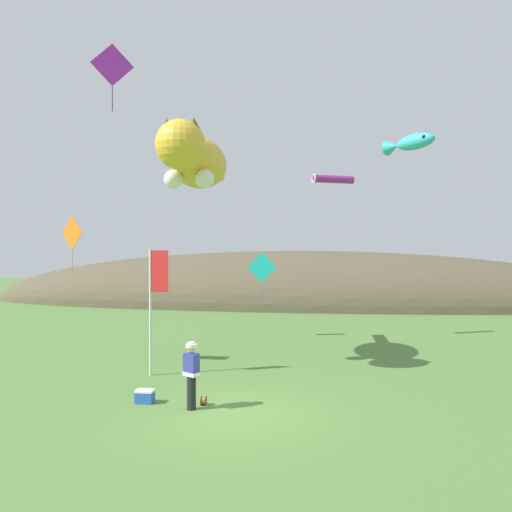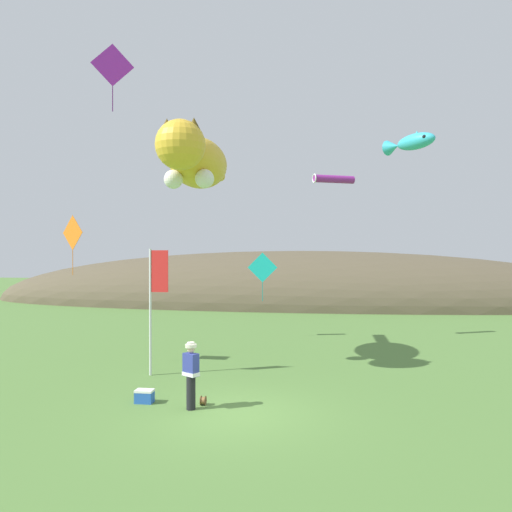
{
  "view_description": "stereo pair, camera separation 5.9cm",
  "coord_description": "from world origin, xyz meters",
  "px_view_note": "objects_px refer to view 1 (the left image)",
  "views": [
    {
      "loc": [
        2.39,
        -12.49,
        4.16
      ],
      "look_at": [
        0.0,
        4.0,
        4.01
      ],
      "focal_mm": 35.0,
      "sensor_mm": 36.0,
      "label": 1
    },
    {
      "loc": [
        2.45,
        -12.48,
        4.16
      ],
      "look_at": [
        0.0,
        4.0,
        4.01
      ],
      "focal_mm": 35.0,
      "sensor_mm": 36.0,
      "label": 2
    }
  ],
  "objects_px": {
    "kite_fish_windsock": "(410,143)",
    "picnic_cooler": "(145,396)",
    "kite_tube_streamer": "(333,179)",
    "kite_diamond_orange": "(72,233)",
    "kite_diamond_violet": "(112,65)",
    "festival_attendant": "(191,373)",
    "festival_banner_pole": "(155,292)",
    "kite_giant_cat": "(195,161)",
    "kite_diamond_teal": "(262,268)",
    "kite_spool": "(204,401)"
  },
  "relations": [
    {
      "from": "kite_tube_streamer",
      "to": "kite_diamond_orange",
      "type": "xyz_separation_m",
      "value": [
        -9.31,
        -6.73,
        -2.71
      ]
    },
    {
      "from": "festival_attendant",
      "to": "kite_diamond_violet",
      "type": "height_order",
      "value": "kite_diamond_violet"
    },
    {
      "from": "kite_diamond_orange",
      "to": "kite_diamond_violet",
      "type": "distance_m",
      "value": 6.17
    },
    {
      "from": "kite_spool",
      "to": "kite_diamond_teal",
      "type": "height_order",
      "value": "kite_diamond_teal"
    },
    {
      "from": "festival_banner_pole",
      "to": "kite_spool",
      "type": "bearing_deg",
      "value": -50.27
    },
    {
      "from": "festival_banner_pole",
      "to": "kite_fish_windsock",
      "type": "relative_size",
      "value": 2.03
    },
    {
      "from": "kite_spool",
      "to": "festival_banner_pole",
      "type": "bearing_deg",
      "value": 129.73
    },
    {
      "from": "festival_banner_pole",
      "to": "kite_giant_cat",
      "type": "xyz_separation_m",
      "value": [
        0.99,
        1.49,
        4.64
      ]
    },
    {
      "from": "festival_banner_pole",
      "to": "kite_diamond_orange",
      "type": "relative_size",
      "value": 1.97
    },
    {
      "from": "festival_attendant",
      "to": "kite_diamond_orange",
      "type": "relative_size",
      "value": 0.82
    },
    {
      "from": "festival_attendant",
      "to": "kite_spool",
      "type": "height_order",
      "value": "festival_attendant"
    },
    {
      "from": "picnic_cooler",
      "to": "kite_diamond_orange",
      "type": "bearing_deg",
      "value": 138.02
    },
    {
      "from": "kite_fish_windsock",
      "to": "kite_giant_cat",
      "type": "bearing_deg",
      "value": -167.13
    },
    {
      "from": "festival_banner_pole",
      "to": "kite_fish_windsock",
      "type": "xyz_separation_m",
      "value": [
        8.78,
        3.27,
        5.44
      ]
    },
    {
      "from": "kite_giant_cat",
      "to": "kite_diamond_violet",
      "type": "xyz_separation_m",
      "value": [
        -2.87,
        -0.58,
        3.39
      ]
    },
    {
      "from": "kite_diamond_orange",
      "to": "kite_diamond_teal",
      "type": "distance_m",
      "value": 9.23
    },
    {
      "from": "festival_attendant",
      "to": "kite_tube_streamer",
      "type": "distance_m",
      "value": 13.21
    },
    {
      "from": "kite_diamond_teal",
      "to": "kite_diamond_violet",
      "type": "distance_m",
      "value": 11.01
    },
    {
      "from": "festival_banner_pole",
      "to": "kite_diamond_teal",
      "type": "bearing_deg",
      "value": 71.21
    },
    {
      "from": "kite_diamond_orange",
      "to": "festival_attendant",
      "type": "bearing_deg",
      "value": -36.36
    },
    {
      "from": "festival_banner_pole",
      "to": "kite_diamond_violet",
      "type": "relative_size",
      "value": 1.76
    },
    {
      "from": "kite_spool",
      "to": "kite_fish_windsock",
      "type": "relative_size",
      "value": 0.12
    },
    {
      "from": "kite_tube_streamer",
      "to": "kite_diamond_orange",
      "type": "distance_m",
      "value": 11.81
    },
    {
      "from": "kite_tube_streamer",
      "to": "festival_banner_pole",
      "type": "bearing_deg",
      "value": -128.44
    },
    {
      "from": "picnic_cooler",
      "to": "kite_giant_cat",
      "type": "height_order",
      "value": "kite_giant_cat"
    },
    {
      "from": "kite_fish_windsock",
      "to": "kite_diamond_violet",
      "type": "relative_size",
      "value": 0.86
    },
    {
      "from": "picnic_cooler",
      "to": "kite_giant_cat",
      "type": "bearing_deg",
      "value": 87.18
    },
    {
      "from": "kite_diamond_orange",
      "to": "kite_diamond_teal",
      "type": "height_order",
      "value": "kite_diamond_orange"
    },
    {
      "from": "festival_banner_pole",
      "to": "picnic_cooler",
      "type": "bearing_deg",
      "value": -75.36
    },
    {
      "from": "kite_diamond_orange",
      "to": "kite_diamond_violet",
      "type": "relative_size",
      "value": 0.89
    },
    {
      "from": "festival_attendant",
      "to": "kite_fish_windsock",
      "type": "xyz_separation_m",
      "value": [
        6.58,
        6.58,
        7.27
      ]
    },
    {
      "from": "kite_diamond_orange",
      "to": "kite_giant_cat",
      "type": "bearing_deg",
      "value": 9.33
    },
    {
      "from": "kite_spool",
      "to": "kite_diamond_violet",
      "type": "xyz_separation_m",
      "value": [
        -4.31,
        3.82,
        10.69
      ]
    },
    {
      "from": "festival_attendant",
      "to": "kite_diamond_violet",
      "type": "relative_size",
      "value": 0.73
    },
    {
      "from": "kite_fish_windsock",
      "to": "picnic_cooler",
      "type": "bearing_deg",
      "value": -142.21
    },
    {
      "from": "kite_diamond_orange",
      "to": "kite_spool",
      "type": "bearing_deg",
      "value": -32.51
    },
    {
      "from": "festival_banner_pole",
      "to": "kite_diamond_orange",
      "type": "height_order",
      "value": "kite_diamond_orange"
    },
    {
      "from": "picnic_cooler",
      "to": "kite_diamond_orange",
      "type": "relative_size",
      "value": 0.23
    },
    {
      "from": "picnic_cooler",
      "to": "kite_fish_windsock",
      "type": "relative_size",
      "value": 0.24
    },
    {
      "from": "kite_fish_windsock",
      "to": "kite_diamond_orange",
      "type": "height_order",
      "value": "kite_fish_windsock"
    },
    {
      "from": "picnic_cooler",
      "to": "kite_diamond_teal",
      "type": "bearing_deg",
      "value": 80.16
    },
    {
      "from": "festival_banner_pole",
      "to": "kite_diamond_teal",
      "type": "distance_m",
      "value": 8.12
    },
    {
      "from": "kite_giant_cat",
      "to": "kite_fish_windsock",
      "type": "relative_size",
      "value": 3.41
    },
    {
      "from": "kite_giant_cat",
      "to": "kite_diamond_orange",
      "type": "xyz_separation_m",
      "value": [
        -4.35,
        -0.71,
        -2.61
      ]
    },
    {
      "from": "kite_spool",
      "to": "kite_diamond_violet",
      "type": "height_order",
      "value": "kite_diamond_violet"
    },
    {
      "from": "festival_banner_pole",
      "to": "kite_giant_cat",
      "type": "distance_m",
      "value": 4.97
    },
    {
      "from": "picnic_cooler",
      "to": "kite_tube_streamer",
      "type": "bearing_deg",
      "value": 63.6
    },
    {
      "from": "kite_spool",
      "to": "picnic_cooler",
      "type": "xyz_separation_m",
      "value": [
        -1.65,
        -0.03,
        0.06
      ]
    },
    {
      "from": "picnic_cooler",
      "to": "kite_diamond_teal",
      "type": "height_order",
      "value": "kite_diamond_teal"
    },
    {
      "from": "picnic_cooler",
      "to": "kite_diamond_violet",
      "type": "height_order",
      "value": "kite_diamond_violet"
    }
  ]
}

